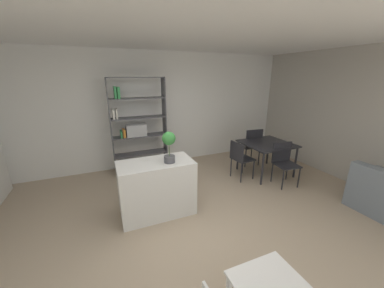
{
  "coord_description": "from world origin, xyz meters",
  "views": [
    {
      "loc": [
        -1.13,
        -2.54,
        2.19
      ],
      "look_at": [
        0.05,
        0.27,
        1.24
      ],
      "focal_mm": 20.32,
      "sensor_mm": 36.0,
      "label": 1
    }
  ],
  "objects_px": {
    "dining_table": "(267,146)",
    "dining_chair_near": "(284,160)",
    "potted_plant_on_island": "(169,144)",
    "dining_chair_far": "(252,144)",
    "child_table": "(266,287)",
    "kitchen_island": "(157,188)",
    "dining_chair_island_side": "(240,157)",
    "open_bookshelf": "(135,128)"
  },
  "relations": [
    {
      "from": "potted_plant_on_island",
      "to": "child_table",
      "type": "distance_m",
      "value": 2.13
    },
    {
      "from": "kitchen_island",
      "to": "dining_chair_far",
      "type": "bearing_deg",
      "value": 21.66
    },
    {
      "from": "potted_plant_on_island",
      "to": "dining_chair_far",
      "type": "relative_size",
      "value": 0.51
    },
    {
      "from": "kitchen_island",
      "to": "child_table",
      "type": "distance_m",
      "value": 2.09
    },
    {
      "from": "child_table",
      "to": "dining_chair_island_side",
      "type": "relative_size",
      "value": 0.71
    },
    {
      "from": "child_table",
      "to": "dining_table",
      "type": "height_order",
      "value": "dining_table"
    },
    {
      "from": "open_bookshelf",
      "to": "child_table",
      "type": "height_order",
      "value": "open_bookshelf"
    },
    {
      "from": "potted_plant_on_island",
      "to": "dining_chair_near",
      "type": "distance_m",
      "value": 2.6
    },
    {
      "from": "dining_table",
      "to": "dining_chair_far",
      "type": "bearing_deg",
      "value": 91.07
    },
    {
      "from": "dining_chair_near",
      "to": "dining_chair_island_side",
      "type": "height_order",
      "value": "dining_chair_near"
    },
    {
      "from": "potted_plant_on_island",
      "to": "dining_table",
      "type": "xyz_separation_m",
      "value": [
        2.5,
        0.63,
        -0.54
      ]
    },
    {
      "from": "open_bookshelf",
      "to": "dining_chair_near",
      "type": "xyz_separation_m",
      "value": [
        2.73,
        -1.78,
        -0.54
      ]
    },
    {
      "from": "potted_plant_on_island",
      "to": "dining_chair_island_side",
      "type": "height_order",
      "value": "potted_plant_on_island"
    },
    {
      "from": "kitchen_island",
      "to": "potted_plant_on_island",
      "type": "xyz_separation_m",
      "value": [
        0.21,
        -0.09,
        0.75
      ]
    },
    {
      "from": "dining_table",
      "to": "dining_chair_far",
      "type": "distance_m",
      "value": 0.53
    },
    {
      "from": "dining_chair_island_side",
      "to": "child_table",
      "type": "bearing_deg",
      "value": 143.53
    },
    {
      "from": "child_table",
      "to": "kitchen_island",
      "type": "bearing_deg",
      "value": 103.15
    },
    {
      "from": "dining_table",
      "to": "dining_chair_near",
      "type": "height_order",
      "value": "dining_chair_near"
    },
    {
      "from": "potted_plant_on_island",
      "to": "dining_chair_far",
      "type": "height_order",
      "value": "potted_plant_on_island"
    },
    {
      "from": "kitchen_island",
      "to": "potted_plant_on_island",
      "type": "bearing_deg",
      "value": -23.27
    },
    {
      "from": "potted_plant_on_island",
      "to": "dining_chair_far",
      "type": "bearing_deg",
      "value": 24.96
    },
    {
      "from": "kitchen_island",
      "to": "open_bookshelf",
      "type": "xyz_separation_m",
      "value": [
        -0.02,
        1.8,
        0.61
      ]
    },
    {
      "from": "kitchen_island",
      "to": "dining_chair_near",
      "type": "bearing_deg",
      "value": 0.43
    },
    {
      "from": "kitchen_island",
      "to": "open_bookshelf",
      "type": "bearing_deg",
      "value": 90.52
    },
    {
      "from": "dining_chair_island_side",
      "to": "dining_table",
      "type": "bearing_deg",
      "value": -95.49
    },
    {
      "from": "open_bookshelf",
      "to": "kitchen_island",
      "type": "bearing_deg",
      "value": -89.48
    },
    {
      "from": "kitchen_island",
      "to": "dining_chair_near",
      "type": "height_order",
      "value": "kitchen_island"
    },
    {
      "from": "child_table",
      "to": "dining_chair_far",
      "type": "distance_m",
      "value": 3.82
    },
    {
      "from": "open_bookshelf",
      "to": "dining_chair_far",
      "type": "height_order",
      "value": "open_bookshelf"
    },
    {
      "from": "potted_plant_on_island",
      "to": "dining_chair_near",
      "type": "relative_size",
      "value": 0.56
    },
    {
      "from": "dining_table",
      "to": "child_table",
      "type": "bearing_deg",
      "value": -130.72
    },
    {
      "from": "dining_table",
      "to": "kitchen_island",
      "type": "bearing_deg",
      "value": -168.59
    },
    {
      "from": "child_table",
      "to": "dining_chair_far",
      "type": "relative_size",
      "value": 0.63
    },
    {
      "from": "open_bookshelf",
      "to": "dining_chair_near",
      "type": "distance_m",
      "value": 3.3
    },
    {
      "from": "child_table",
      "to": "dining_chair_island_side",
      "type": "height_order",
      "value": "dining_chair_island_side"
    },
    {
      "from": "potted_plant_on_island",
      "to": "dining_table",
      "type": "bearing_deg",
      "value": 14.25
    },
    {
      "from": "potted_plant_on_island",
      "to": "open_bookshelf",
      "type": "xyz_separation_m",
      "value": [
        -0.22,
        1.89,
        -0.14
      ]
    },
    {
      "from": "dining_chair_far",
      "to": "dining_table",
      "type": "bearing_deg",
      "value": 96.97
    },
    {
      "from": "child_table",
      "to": "dining_table",
      "type": "bearing_deg",
      "value": 49.28
    },
    {
      "from": "potted_plant_on_island",
      "to": "dining_table",
      "type": "height_order",
      "value": "potted_plant_on_island"
    },
    {
      "from": "dining_chair_near",
      "to": "child_table",
      "type": "bearing_deg",
      "value": -129.09
    },
    {
      "from": "dining_chair_near",
      "to": "dining_chair_island_side",
      "type": "xyz_separation_m",
      "value": [
        -0.74,
        0.52,
        -0.01
      ]
    }
  ]
}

